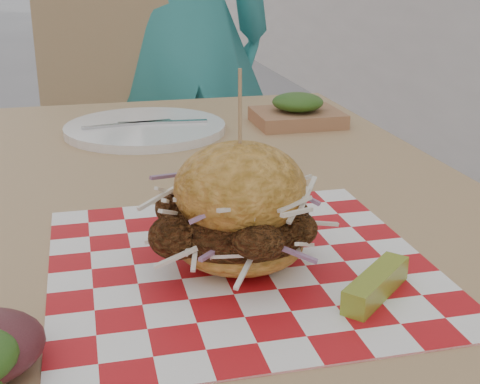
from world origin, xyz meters
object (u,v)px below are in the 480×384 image
at_px(sandwich, 240,213).
at_px(patio_chair, 123,144).
at_px(diner, 178,33).
at_px(patio_table, 177,260).

bearing_deg(sandwich, patio_chair, 91.81).
relative_size(diner, patio_chair, 1.73).
height_order(diner, patio_chair, diner).
distance_m(patio_chair, sandwich, 1.22).
bearing_deg(sandwich, patio_table, 100.87).
bearing_deg(diner, patio_chair, 34.92).
relative_size(diner, patio_table, 1.37).
height_order(patio_table, patio_chair, patio_chair).
height_order(patio_chair, sandwich, patio_chair).
height_order(patio_table, sandwich, sandwich).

